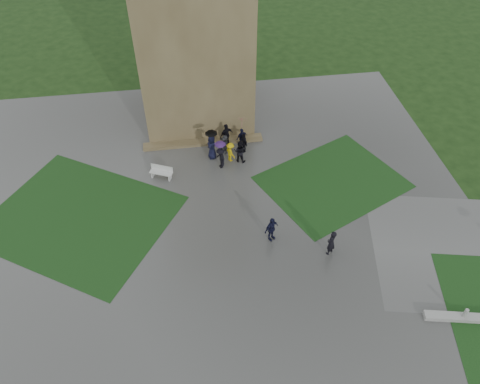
{
  "coord_description": "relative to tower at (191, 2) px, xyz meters",
  "views": [
    {
      "loc": [
        -1.2,
        -17.62,
        21.99
      ],
      "look_at": [
        1.84,
        3.71,
        1.2
      ],
      "focal_mm": 35.0,
      "sensor_mm": 36.0,
      "label": 1
    }
  ],
  "objects": [
    {
      "name": "bench",
      "position": [
        -3.18,
        -7.81,
        -8.5
      ],
      "size": [
        1.67,
        1.09,
        0.93
      ],
      "rotation": [
        0.0,
        0.0,
        -0.41
      ],
      "color": "beige",
      "rests_on": "plaza"
    },
    {
      "name": "pedestrian_mid",
      "position": [
        3.3,
        -14.42,
        -8.1
      ],
      "size": [
        1.19,
        1.05,
        1.76
      ],
      "primitive_type": "imported",
      "rotation": [
        0.0,
        0.0,
        0.56
      ],
      "color": "black",
      "rests_on": "plaza"
    },
    {
      "name": "plaza",
      "position": [
        0.0,
        -13.0,
        -8.99
      ],
      "size": [
        34.0,
        34.0,
        0.02
      ],
      "primitive_type": "cube",
      "color": "#3C3C39",
      "rests_on": "ground"
    },
    {
      "name": "tower",
      "position": [
        0.0,
        0.0,
        0.0
      ],
      "size": [
        8.0,
        8.0,
        18.0
      ],
      "primitive_type": "cube",
      "color": "brown",
      "rests_on": "ground"
    },
    {
      "name": "visitor_cluster",
      "position": [
        1.71,
        -5.99,
        -7.94
      ],
      "size": [
        3.29,
        3.6,
        2.52
      ],
      "color": "black",
      "rests_on": "plaza"
    },
    {
      "name": "lawn_inset_right",
      "position": [
        8.5,
        -10.0,
        -8.97
      ],
      "size": [
        11.12,
        10.15,
        0.01
      ],
      "primitive_type": "cube",
      "rotation": [
        0.0,
        0.0,
        0.44
      ],
      "color": "black",
      "rests_on": "plaza"
    },
    {
      "name": "pedestrian_near",
      "position": [
        6.55,
        -15.99,
        -8.06
      ],
      "size": [
        0.8,
        0.75,
        1.83
      ],
      "primitive_type": "imported",
      "rotation": [
        0.0,
        0.0,
        3.8
      ],
      "color": "black",
      "rests_on": "plaza"
    },
    {
      "name": "ground",
      "position": [
        0.0,
        -15.0,
        -9.0
      ],
      "size": [
        120.0,
        120.0,
        0.0
      ],
      "primitive_type": "plane",
      "color": "black"
    },
    {
      "name": "lawn_inset_left",
      "position": [
        -8.5,
        -11.0,
        -8.97
      ],
      "size": [
        14.1,
        13.46,
        0.01
      ],
      "primitive_type": "cube",
      "rotation": [
        0.0,
        0.0,
        -0.56
      ],
      "color": "black",
      "rests_on": "plaza"
    },
    {
      "name": "tower_plinth",
      "position": [
        0.0,
        -4.4,
        -8.87
      ],
      "size": [
        9.0,
        0.8,
        0.22
      ],
      "primitive_type": "cube",
      "color": "brown",
      "rests_on": "plaza"
    }
  ]
}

